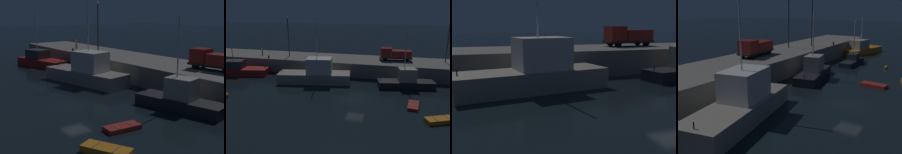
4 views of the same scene
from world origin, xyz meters
The scene contains 4 objects.
ground_plane centered at (0.00, 0.00, 0.00)m, with size 320.00×320.00×0.00m, color black.
pier_quay centered at (0.00, 15.22, 1.34)m, with size 74.25×8.83×2.68m.
fishing_boat_blue centered at (-8.21, 6.71, 1.49)m, with size 12.88×6.08×10.92m.
utility_truck centered at (4.91, 15.79, 3.93)m, with size 6.32×2.65×2.41m.
Camera 3 is at (-12.30, -16.00, 5.36)m, focal length 46.17 mm.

